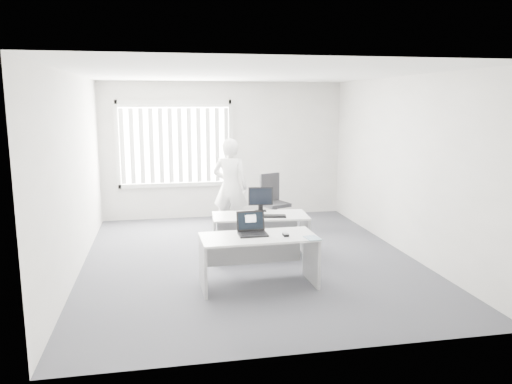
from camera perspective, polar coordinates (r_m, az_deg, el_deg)
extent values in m
plane|color=#494A50|center=(7.80, -0.72, -7.64)|extent=(6.00, 6.00, 0.00)
cube|color=silver|center=(10.43, -3.69, 4.79)|extent=(5.00, 0.02, 2.80)
cube|color=silver|center=(4.61, 5.92, -2.36)|extent=(5.00, 0.02, 2.80)
cube|color=silver|center=(7.46, -20.01, 1.95)|extent=(0.02, 6.00, 2.80)
cube|color=silver|center=(8.30, 16.53, 2.94)|extent=(0.02, 6.00, 2.80)
cube|color=silver|center=(7.42, -0.77, 13.38)|extent=(5.00, 6.00, 0.02)
cube|color=silver|center=(10.30, -9.22, 5.44)|extent=(2.32, 0.06, 1.76)
cube|color=silver|center=(6.51, 0.28, -5.15)|extent=(1.51, 0.74, 0.03)
cube|color=#9D9D9F|center=(6.49, -6.08, -8.40)|extent=(0.05, 0.65, 0.65)
cube|color=#9D9D9F|center=(6.80, 6.34, -7.54)|extent=(0.05, 0.65, 0.65)
cube|color=silver|center=(7.75, 0.47, -2.73)|extent=(1.51, 0.79, 0.03)
cube|color=#9D9D9F|center=(7.77, -4.78, -5.27)|extent=(0.08, 0.63, 0.64)
cube|color=#9D9D9F|center=(7.95, 5.59, -4.93)|extent=(0.08, 0.63, 0.64)
cylinder|color=black|center=(9.69, 2.22, -3.80)|extent=(0.76, 0.76, 0.08)
cylinder|color=black|center=(9.65, 2.23, -2.74)|extent=(0.07, 0.07, 0.45)
cube|color=black|center=(9.60, 2.24, -1.43)|extent=(0.58, 0.58, 0.07)
cube|color=black|center=(9.71, 1.56, 0.58)|extent=(0.42, 0.21, 0.54)
imported|color=white|center=(8.98, -2.95, 0.56)|extent=(0.76, 0.64, 1.76)
cube|color=silver|center=(6.55, 2.95, -4.94)|extent=(0.36, 0.32, 0.00)
cube|color=white|center=(6.42, 6.49, -5.25)|extent=(0.20, 0.25, 0.01)
cube|color=black|center=(7.61, 1.54, -2.79)|extent=(0.52, 0.25, 0.02)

